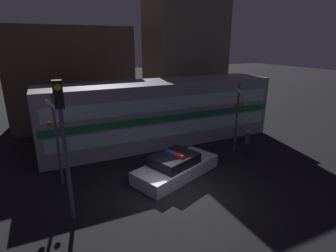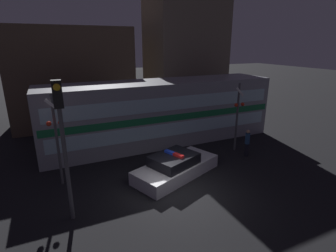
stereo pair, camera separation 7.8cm
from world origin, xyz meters
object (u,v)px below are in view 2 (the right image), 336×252
at_px(train, 162,112).
at_px(pedestrian, 247,143).
at_px(police_car, 176,167).
at_px(traffic_light_corner, 62,131).
at_px(crossing_signal_near, 238,114).

height_order(train, pedestrian, train).
bearing_deg(pedestrian, train, 128.86).
height_order(police_car, traffic_light_corner, traffic_light_corner).
xyz_separation_m(pedestrian, crossing_signal_near, (-0.05, 0.95, 1.47)).
relative_size(police_car, pedestrian, 3.06).
xyz_separation_m(train, traffic_light_corner, (-6.22, -6.12, 1.45)).
relative_size(train, pedestrian, 9.40).
xyz_separation_m(police_car, traffic_light_corner, (-4.94, -1.41, 2.97)).
relative_size(pedestrian, crossing_signal_near, 0.39).
bearing_deg(traffic_light_corner, police_car, 15.95).
bearing_deg(police_car, train, 53.19).
distance_m(train, traffic_light_corner, 8.85).
bearing_deg(crossing_signal_near, train, 135.53).
bearing_deg(train, crossing_signal_near, -44.47).
relative_size(train, traffic_light_corner, 2.90).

